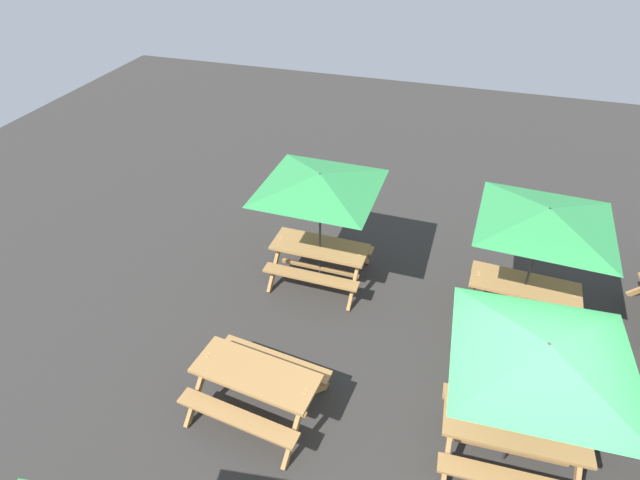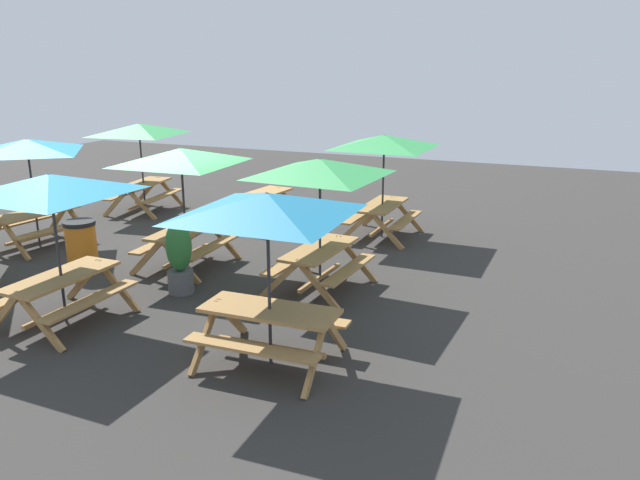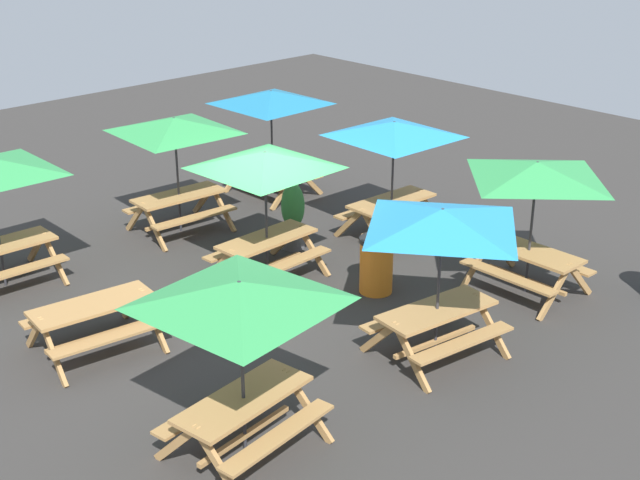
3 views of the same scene
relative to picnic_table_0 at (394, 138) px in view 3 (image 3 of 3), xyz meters
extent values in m
plane|color=#33302D|center=(3.15, 0.09, -1.99)|extent=(29.68, 29.68, 0.00)
cube|color=#A87A44|center=(0.00, 0.00, -1.25)|extent=(1.82, 0.75, 0.05)
cube|color=#A87A44|center=(-0.02, -0.55, -1.54)|extent=(1.81, 0.31, 0.04)
cube|color=#A87A44|center=(0.02, 0.55, -1.54)|extent=(1.81, 0.31, 0.04)
cube|color=#A87A44|center=(-0.79, -0.34, -1.62)|extent=(0.08, 0.80, 0.81)
cube|color=#A87A44|center=(-0.77, 0.39, -1.62)|extent=(0.08, 0.80, 0.81)
cube|color=#A87A44|center=(0.77, -0.39, -1.62)|extent=(0.08, 0.80, 0.81)
cube|color=#A87A44|center=(0.79, 0.34, -1.62)|extent=(0.08, 0.80, 0.81)
cube|color=#A87A44|center=(0.00, 0.00, -1.77)|extent=(1.56, 0.11, 0.06)
cylinder|color=#2D2D33|center=(0.00, 0.00, -0.84)|extent=(0.04, 0.04, 2.30)
pyramid|color=#268CC6|center=(0.00, 0.00, 0.17)|extent=(2.83, 2.83, 0.28)
cube|color=#A87A44|center=(2.80, -3.05, -1.25)|extent=(1.84, 0.81, 0.05)
cube|color=#A87A44|center=(2.77, -3.60, -1.54)|extent=(1.81, 0.37, 0.04)
cube|color=#A87A44|center=(2.84, -2.50, -1.54)|extent=(1.81, 0.37, 0.04)
cube|color=#A87A44|center=(2.00, -3.36, -1.62)|extent=(0.11, 0.80, 0.81)
cube|color=#A87A44|center=(2.05, -2.64, -1.62)|extent=(0.11, 0.80, 0.81)
cube|color=#A87A44|center=(3.56, -3.46, -1.62)|extent=(0.11, 0.80, 0.81)
cube|color=#A87A44|center=(3.60, -2.73, -1.62)|extent=(0.11, 0.80, 0.81)
cube|color=#A87A44|center=(2.80, -3.05, -1.77)|extent=(1.56, 0.17, 0.06)
cylinder|color=#2D2D33|center=(2.80, -3.05, -0.84)|extent=(0.04, 0.04, 2.30)
pyramid|color=green|center=(2.80, -3.05, 0.17)|extent=(2.82, 2.82, 0.28)
cube|color=#A87A44|center=(6.46, -3.06, -1.25)|extent=(1.82, 0.74, 0.05)
cube|color=#A87A44|center=(6.47, -2.51, -1.54)|extent=(1.81, 0.30, 0.04)
cube|color=#A87A44|center=(5.67, -3.40, -1.62)|extent=(0.08, 0.80, 0.81)
cube|color=#A87A44|center=(5.68, -2.67, -1.62)|extent=(0.08, 0.80, 0.81)
cube|color=#A87A44|center=(6.46, -3.06, -1.77)|extent=(1.56, 0.11, 0.06)
cube|color=#A87A44|center=(2.98, -0.19, -1.25)|extent=(1.83, 0.77, 0.05)
cube|color=#A87A44|center=(3.00, -0.74, -1.54)|extent=(1.81, 0.33, 0.04)
cube|color=#A87A44|center=(2.96, 0.36, -1.54)|extent=(1.81, 0.33, 0.04)
cube|color=#A87A44|center=(2.22, -0.58, -1.62)|extent=(0.09, 0.80, 0.81)
cube|color=#A87A44|center=(2.19, 0.15, -1.62)|extent=(0.09, 0.80, 0.81)
cube|color=#A87A44|center=(3.77, -0.52, -1.62)|extent=(0.09, 0.80, 0.81)
cube|color=#A87A44|center=(3.75, 0.21, -1.62)|extent=(0.09, 0.80, 0.81)
cube|color=#A87A44|center=(2.98, -0.19, -1.77)|extent=(1.56, 0.13, 0.06)
cylinder|color=#2D2D33|center=(2.98, -0.19, -0.84)|extent=(0.04, 0.04, 2.30)
pyramid|color=green|center=(2.98, -0.19, 0.17)|extent=(2.83, 2.83, 0.28)
cube|color=#A87A44|center=(6.47, 0.01, -1.25)|extent=(1.87, 0.91, 0.05)
cube|color=#A87A44|center=(6.40, -0.54, -1.54)|extent=(1.82, 0.47, 0.04)
cube|color=#A87A44|center=(6.53, 0.55, -1.54)|extent=(1.82, 0.47, 0.04)
cube|color=#A87A44|center=(5.65, -0.26, -1.62)|extent=(0.15, 0.80, 0.81)
cube|color=#A87A44|center=(5.74, 0.46, -1.62)|extent=(0.15, 0.80, 0.81)
cube|color=#A87A44|center=(7.20, -0.45, -1.62)|extent=(0.15, 0.80, 0.81)
cube|color=#A87A44|center=(7.28, 0.28, -1.62)|extent=(0.15, 0.80, 0.81)
cube|color=#A87A44|center=(6.47, 0.01, -1.77)|extent=(1.56, 0.25, 0.06)
cube|color=#A87A44|center=(0.03, -3.49, -1.25)|extent=(0.74, 1.81, 0.05)
cube|color=#A87A44|center=(0.58, -3.47, -1.54)|extent=(0.30, 1.81, 0.04)
cube|color=#A87A44|center=(-0.52, -3.50, -1.54)|extent=(0.30, 1.81, 0.04)
cube|color=#A87A44|center=(0.41, -4.26, -1.62)|extent=(0.80, 0.08, 0.81)
cube|color=#A87A44|center=(-0.32, -4.27, -1.62)|extent=(0.80, 0.08, 0.81)
cube|color=#A87A44|center=(0.38, -2.70, -1.62)|extent=(0.80, 0.08, 0.81)
cube|color=#A87A44|center=(-0.35, -2.71, -1.62)|extent=(0.80, 0.08, 0.81)
cube|color=#A87A44|center=(0.03, -3.49, -1.77)|extent=(0.10, 1.56, 0.06)
cylinder|color=#2D2D33|center=(0.03, -3.49, -0.84)|extent=(0.04, 0.04, 2.30)
pyramid|color=teal|center=(0.03, -3.49, 0.17)|extent=(2.83, 2.83, 0.28)
cube|color=#A87A44|center=(6.44, 3.47, -1.25)|extent=(1.88, 0.94, 0.05)
cube|color=#A87A44|center=(6.51, 2.92, -1.54)|extent=(1.82, 0.50, 0.04)
cube|color=#A87A44|center=(6.36, 4.01, -1.54)|extent=(1.82, 0.50, 0.04)
cube|color=#A87A44|center=(5.72, 3.00, -1.62)|extent=(0.17, 0.80, 0.81)
cube|color=#A87A44|center=(5.62, 3.72, -1.62)|extent=(0.17, 0.80, 0.81)
cube|color=#A87A44|center=(7.26, 3.21, -1.62)|extent=(0.17, 0.80, 0.81)
cube|color=#A87A44|center=(7.16, 3.94, -1.62)|extent=(0.17, 0.80, 0.81)
cube|color=#A87A44|center=(6.44, 3.47, -1.77)|extent=(1.55, 0.28, 0.06)
cylinder|color=#2D2D33|center=(6.44, 3.47, -0.84)|extent=(0.04, 0.04, 2.30)
pyramid|color=green|center=(6.44, 3.47, 0.17)|extent=(2.80, 2.80, 0.28)
cube|color=#A87A44|center=(2.93, 3.56, -1.25)|extent=(1.88, 0.93, 0.05)
cube|color=#A87A44|center=(2.86, 3.01, -1.54)|extent=(1.82, 0.50, 0.04)
cube|color=#A87A44|center=(3.01, 4.10, -1.54)|extent=(1.82, 0.50, 0.04)
cube|color=#A87A44|center=(2.11, 3.30, -1.62)|extent=(0.17, 0.80, 0.81)
cube|color=#A87A44|center=(2.21, 4.02, -1.62)|extent=(0.17, 0.80, 0.81)
cube|color=#A87A44|center=(3.66, 3.09, -1.62)|extent=(0.17, 0.80, 0.81)
cube|color=#A87A44|center=(3.75, 3.82, -1.62)|extent=(0.17, 0.80, 0.81)
cube|color=#A87A44|center=(2.93, 3.56, -1.77)|extent=(1.56, 0.28, 0.06)
cylinder|color=#2D2D33|center=(2.93, 3.56, -0.84)|extent=(0.04, 0.04, 2.30)
pyramid|color=#268CC6|center=(2.93, 3.56, 0.17)|extent=(2.25, 2.25, 0.28)
cube|color=#A87A44|center=(0.16, 3.23, -1.25)|extent=(0.73, 1.81, 0.05)
cube|color=#A87A44|center=(0.71, 3.23, -1.54)|extent=(0.29, 1.80, 0.04)
cube|color=#A87A44|center=(-0.39, 3.24, -1.54)|extent=(0.29, 1.80, 0.04)
cube|color=#A87A44|center=(0.52, 2.45, -1.62)|extent=(0.80, 0.07, 0.81)
cube|color=#A87A44|center=(-0.21, 2.46, -1.62)|extent=(0.80, 0.07, 0.81)
cube|color=#A87A44|center=(0.54, 4.01, -1.62)|extent=(0.80, 0.07, 0.81)
cube|color=#A87A44|center=(-0.19, 4.02, -1.62)|extent=(0.80, 0.07, 0.81)
cube|color=#A87A44|center=(0.16, 3.23, -1.77)|extent=(0.09, 1.56, 0.06)
cylinder|color=#2D2D33|center=(0.16, 3.23, -0.84)|extent=(0.04, 0.04, 2.30)
pyramid|color=green|center=(0.16, 3.23, 0.17)|extent=(2.03, 2.03, 0.28)
cylinder|color=orange|center=(2.00, 1.48, -1.54)|extent=(0.56, 0.56, 0.90)
cylinder|color=black|center=(2.00, 1.48, -1.05)|extent=(0.59, 0.59, 0.08)
cylinder|color=#59595B|center=(1.74, -0.90, -1.79)|extent=(0.44, 0.44, 0.40)
ellipsoid|color=#2D7233|center=(1.74, -0.90, -1.15)|extent=(0.44, 0.44, 0.88)
camera|label=1|loc=(4.29, 4.04, 4.43)|focal=28.00mm
camera|label=2|loc=(-6.67, -6.96, 1.89)|focal=35.00mm
camera|label=3|loc=(12.04, 10.73, 4.61)|focal=50.00mm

